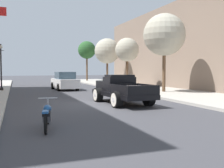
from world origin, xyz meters
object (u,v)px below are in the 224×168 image
Objects in this scene: motorcycle_parked at (47,115)px; street_tree_farthest at (87,50)px; street_tree_third at (107,51)px; car_background_white at (65,81)px; street_tree_second at (127,50)px; hotrod_truck_black at (120,90)px; street_lamp_far at (1,63)px; street_tree_nearest at (164,35)px.

motorcycle_parked is 33.21m from street_tree_farthest.
street_tree_third reaches higher than motorcycle_parked.
street_tree_second reaches higher than car_background_white.
street_tree_second reaches higher than motorcycle_parked.
street_tree_farthest is (9.58, 31.49, 4.40)m from motorcycle_parked.
hotrod_truck_black is 2.38× the size of motorcycle_parked.
motorcycle_parked is 0.37× the size of street_tree_third.
street_lamp_far is 13.46m from street_tree_nearest.
street_tree_second is (5.10, 10.83, 3.05)m from hotrod_truck_black.
hotrod_truck_black reaches higher than motorcycle_parked.
street_tree_farthest reaches higher than street_tree_third.
street_tree_third is 0.94× the size of street_tree_farthest.
car_background_white is 17.31m from street_tree_farthest.
street_tree_nearest reaches higher than car_background_white.
car_background_white reaches higher than hotrod_truck_black.
street_tree_nearest is (5.42, 4.35, 3.78)m from hotrod_truck_black.
street_tree_farthest reaches higher than car_background_white.
motorcycle_parked is (-4.54, -5.16, -0.31)m from hotrod_truck_black.
hotrod_truck_black is 0.83× the size of street_tree_nearest.
hotrod_truck_black is at bearing -115.21° from street_tree_second.
hotrod_truck_black is 19.95m from street_tree_third.
street_tree_second reaches higher than street_lamp_far.
street_tree_second is (-0.32, 6.48, -0.73)m from street_tree_nearest.
motorcycle_parked is at bearing -131.37° from hotrod_truck_black.
street_tree_second is (6.28, 0.13, 3.04)m from car_background_white.
street_tree_nearest is at bearing -25.83° from street_lamp_far.
street_tree_farthest is at bearing 73.09° from motorcycle_parked.
street_lamp_far reaches higher than hotrod_truck_black.
street_tree_nearest is at bearing -88.98° from street_tree_farthest.
street_tree_nearest is (6.61, -6.35, 3.77)m from car_background_white.
street_lamp_far is at bearing -144.87° from street_tree_third.
motorcycle_parked is 0.55× the size of street_lamp_far.
street_tree_farthest is at bearing 68.32° from car_background_white.
street_tree_third is (0.33, 14.43, -0.31)m from street_tree_nearest.
street_tree_second is 0.85× the size of street_tree_third.
street_tree_third is (10.29, 23.94, 3.79)m from motorcycle_parked.
street_tree_third is at bearing 66.73° from motorcycle_parked.
street_tree_farthest is (11.57, 16.19, 2.46)m from street_lamp_far.
street_tree_second is 15.53m from street_tree_farthest.
street_tree_second is at bearing 64.79° from hotrod_truck_black.
hotrod_truck_black is at bearing 48.63° from motorcycle_parked.
hotrod_truck_black is 1.03× the size of street_tree_second.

